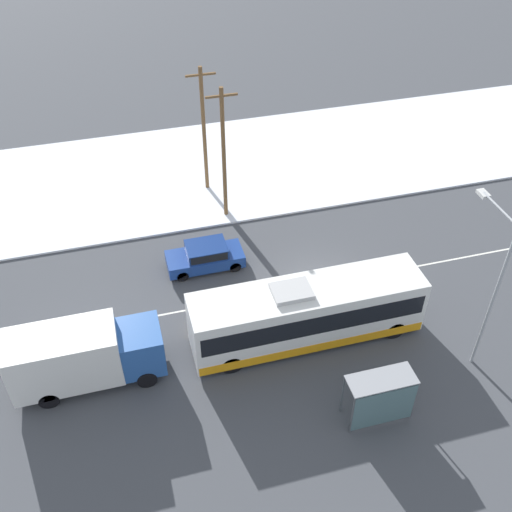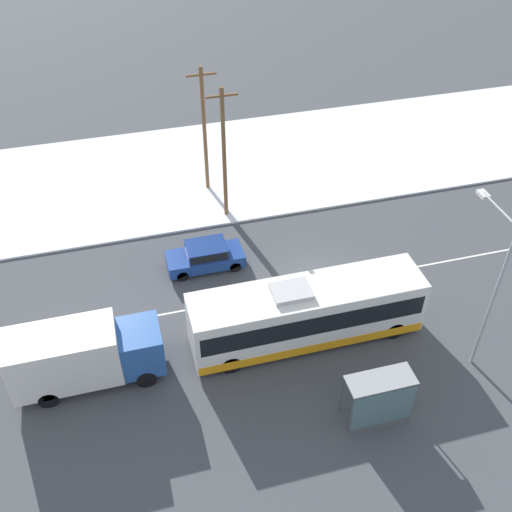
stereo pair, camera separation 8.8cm
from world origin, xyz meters
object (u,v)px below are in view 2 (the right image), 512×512
sedan_car (206,255)px  utility_pole_snowlot (204,129)px  bus_shelter (382,396)px  streetlamp (492,274)px  city_bus (307,313)px  pedestrian_at_stop (368,382)px  utility_pole_roadside (224,153)px  box_truck (83,355)px

sedan_car → utility_pole_snowlot: (1.67, 7.71, 3.54)m
bus_shelter → utility_pole_snowlot: bearing=100.0°
streetlamp → sedan_car: bearing=138.6°
city_bus → streetlamp: 8.45m
sedan_car → utility_pole_snowlot: size_ratio=0.51×
pedestrian_at_stop → utility_pole_roadside: (-2.94, 14.98, 3.43)m
streetlamp → pedestrian_at_stop: bearing=-169.5°
bus_shelter → utility_pole_snowlot: utility_pole_snowlot is taller
box_truck → streetlamp: bearing=-10.0°
streetlamp → utility_pole_snowlot: (-9.08, 17.19, -0.74)m
box_truck → utility_pole_snowlot: size_ratio=0.80×
box_truck → utility_pole_roadside: (8.95, 10.84, 2.68)m
sedan_car → utility_pole_roadside: (2.18, 4.46, 3.59)m
pedestrian_at_stop → streetlamp: size_ratio=0.20×
utility_pole_roadside → utility_pole_snowlot: bearing=98.9°
streetlamp → utility_pole_snowlot: bearing=117.8°
utility_pole_roadside → utility_pole_snowlot: size_ratio=1.01×
pedestrian_at_stop → bus_shelter: bearing=-90.9°
sedan_car → bus_shelter: (5.10, -11.82, 0.85)m
sedan_car → bus_shelter: bus_shelter is taller
box_truck → bus_shelter: (11.87, -5.44, -0.06)m
city_bus → sedan_car: (-3.64, 6.47, -0.84)m
pedestrian_at_stop → utility_pole_snowlot: bearing=100.7°
utility_pole_roadside → utility_pole_snowlot: (-0.51, 3.25, -0.05)m
utility_pole_snowlot → utility_pole_roadside: bearing=-81.1°
city_bus → bus_shelter: (1.46, -5.36, 0.01)m
city_bus → sedan_car: bearing=119.4°
sedan_car → streetlamp: (10.75, -9.48, 4.28)m
bus_shelter → utility_pole_roadside: utility_pole_roadside is taller
box_truck → pedestrian_at_stop: bearing=-19.2°
city_bus → utility_pole_roadside: bearing=97.6°
sedan_car → bus_shelter: 12.91m
city_bus → streetlamp: (7.11, -3.01, 3.43)m
city_bus → streetlamp: bearing=-23.0°
box_truck → streetlamp: 18.11m
utility_pole_snowlot → sedan_car: bearing=-102.2°
city_bus → streetlamp: size_ratio=1.38×
utility_pole_roadside → city_bus: bearing=-82.4°
box_truck → utility_pole_snowlot: (8.44, 14.09, 2.63)m
utility_pole_snowlot → box_truck: bearing=-120.9°
city_bus → utility_pole_roadside: utility_pole_roadside is taller
sedan_car → streetlamp: bearing=138.6°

